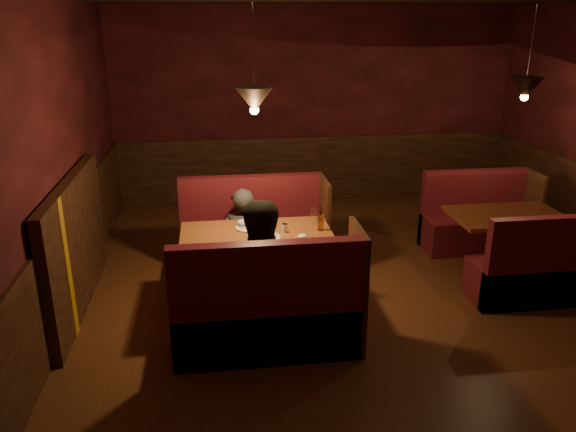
{
  "coord_description": "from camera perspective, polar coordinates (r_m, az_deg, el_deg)",
  "views": [
    {
      "loc": [
        -1.56,
        -4.85,
        2.74
      ],
      "look_at": [
        -0.88,
        0.12,
        0.95
      ],
      "focal_mm": 35.0,
      "sensor_mm": 36.0,
      "label": 1
    }
  ],
  "objects": [
    {
      "name": "room",
      "position": [
        5.34,
        6.57,
        1.06
      ],
      "size": [
        6.02,
        7.02,
        2.92
      ],
      "color": "#5B2C18",
      "rests_on": "ground"
    },
    {
      "name": "main_table",
      "position": [
        5.43,
        -2.98,
        -3.62
      ],
      "size": [
        1.45,
        0.88,
        1.02
      ],
      "color": "brown",
      "rests_on": "ground"
    },
    {
      "name": "main_bench_far",
      "position": [
        6.28,
        -3.44,
        -2.79
      ],
      "size": [
        1.6,
        0.57,
        1.09
      ],
      "color": "#53151C",
      "rests_on": "ground"
    },
    {
      "name": "main_bench_near",
      "position": [
        4.8,
        -1.88,
        -10.25
      ],
      "size": [
        1.6,
        0.57,
        1.09
      ],
      "color": "#53151C",
      "rests_on": "ground"
    },
    {
      "name": "second_table",
      "position": [
        6.68,
        21.25,
        -1.25
      ],
      "size": [
        1.22,
        0.78,
        0.69
      ],
      "color": "brown",
      "rests_on": "ground"
    },
    {
      "name": "second_bench_far",
      "position": [
        7.36,
        18.62,
        -0.73
      ],
      "size": [
        1.35,
        0.5,
        0.96
      ],
      "color": "#53151C",
      "rests_on": "ground"
    },
    {
      "name": "second_bench_near",
      "position": [
        6.19,
        24.39,
        -5.36
      ],
      "size": [
        1.35,
        0.5,
        0.96
      ],
      "color": "#53151C",
      "rests_on": "ground"
    },
    {
      "name": "diner_a",
      "position": [
        6.02,
        -4.62,
        -0.3
      ],
      "size": [
        0.54,
        0.39,
        1.39
      ],
      "primitive_type": "imported",
      "rotation": [
        0.0,
        0.0,
        3.02
      ],
      "color": "#363636",
      "rests_on": "ground"
    },
    {
      "name": "diner_b",
      "position": [
        4.81,
        -2.22,
        -3.89
      ],
      "size": [
        0.96,
        0.85,
        1.64
      ],
      "primitive_type": "imported",
      "rotation": [
        0.0,
        0.0,
        0.34
      ],
      "color": "black",
      "rests_on": "ground"
    }
  ]
}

